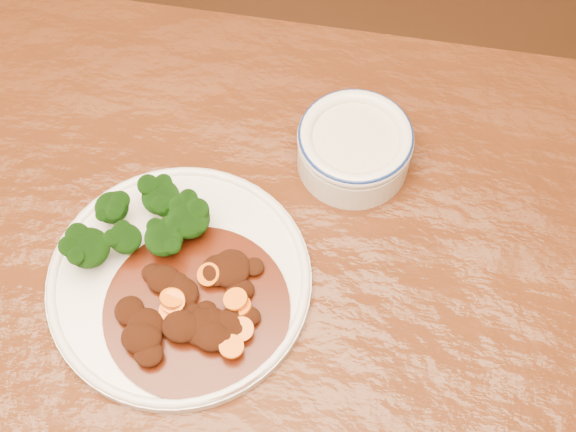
{
  "coord_description": "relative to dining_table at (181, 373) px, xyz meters",
  "views": [
    {
      "loc": [
        0.14,
        -0.27,
        1.52
      ],
      "look_at": [
        0.1,
        0.15,
        0.77
      ],
      "focal_mm": 50.0,
      "sensor_mm": 36.0,
      "label": 1
    }
  ],
  "objects": [
    {
      "name": "dining_table",
      "position": [
        0.0,
        0.0,
        0.0
      ],
      "size": [
        1.57,
        1.02,
        0.75
      ],
      "rotation": [
        0.0,
        0.0,
        -0.08
      ],
      "color": "#4D230D",
      "rests_on": "ground"
    },
    {
      "name": "broccoli_florets",
      "position": [
        -0.04,
        0.11,
        0.12
      ],
      "size": [
        0.14,
        0.11,
        0.05
      ],
      "color": "#6F974E",
      "rests_on": "dinner_plate"
    },
    {
      "name": "dinner_plate",
      "position": [
        -0.0,
        0.07,
        0.09
      ],
      "size": [
        0.28,
        0.28,
        0.02
      ],
      "rotation": [
        0.0,
        0.0,
        -0.39
      ],
      "color": "white",
      "rests_on": "dining_table"
    },
    {
      "name": "mince_stew",
      "position": [
        0.02,
        0.03,
        0.1
      ],
      "size": [
        0.19,
        0.19,
        0.03
      ],
      "color": "#4C1708",
      "rests_on": "dinner_plate"
    },
    {
      "name": "dip_bowl",
      "position": [
        0.17,
        0.24,
        0.11
      ],
      "size": [
        0.13,
        0.13,
        0.06
      ],
      "rotation": [
        0.0,
        0.0,
        0.38
      ],
      "color": "silver",
      "rests_on": "dining_table"
    }
  ]
}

